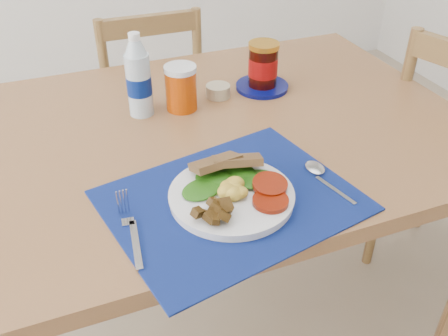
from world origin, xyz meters
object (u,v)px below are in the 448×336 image
object	(u,v)px
breakfast_plate	(230,194)
juice_glass	(181,89)
water_bottle	(139,80)
jam_on_saucer	(263,69)
chair_far	(149,90)

from	to	relation	value
breakfast_plate	juice_glass	world-z (taller)	juice_glass
breakfast_plate	juice_glass	size ratio (longest dim) A/B	2.20
breakfast_plate	water_bottle	distance (m)	0.43
water_bottle	jam_on_saucer	size ratio (longest dim) A/B	1.45
jam_on_saucer	breakfast_plate	bearing A→B (deg)	-122.15
jam_on_saucer	chair_far	bearing A→B (deg)	110.60
water_bottle	jam_on_saucer	world-z (taller)	water_bottle
water_bottle	jam_on_saucer	xyz separation A→B (m)	(0.35, 0.02, -0.04)
chair_far	juice_glass	bearing A→B (deg)	86.88
chair_far	water_bottle	size ratio (longest dim) A/B	4.87
breakfast_plate	juice_glass	xyz separation A→B (m)	(0.03, 0.41, 0.03)
water_bottle	juice_glass	size ratio (longest dim) A/B	1.92
water_bottle	jam_on_saucer	bearing A→B (deg)	3.05
juice_glass	jam_on_saucer	world-z (taller)	jam_on_saucer
juice_glass	jam_on_saucer	distance (m)	0.25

